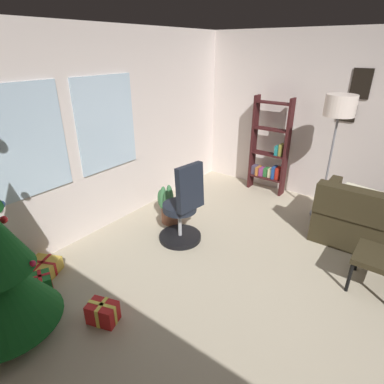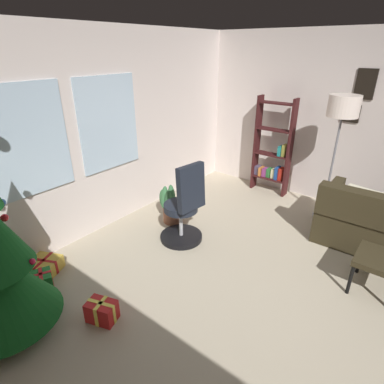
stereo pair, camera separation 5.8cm
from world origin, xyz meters
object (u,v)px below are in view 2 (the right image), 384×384
gift_box_red (102,311)px  gift_box_green (42,281)px  gift_box_gold (45,266)px  bookshelf (273,152)px  floor_lamp (342,114)px  footstool (381,262)px  office_chair (184,212)px  potted_plant (171,208)px

gift_box_red → gift_box_green: size_ratio=1.12×
gift_box_red → gift_box_gold: 1.09m
bookshelf → floor_lamp: bearing=-109.3°
gift_box_red → gift_box_gold: size_ratio=0.76×
footstool → bookshelf: (1.66, 2.00, 0.36)m
gift_box_green → floor_lamp: size_ratio=0.16×
footstool → office_chair: (-0.51, 2.18, 0.07)m
gift_box_green → bookshelf: bearing=-11.7°
gift_box_green → office_chair: bearing=-20.3°
gift_box_red → office_chair: bearing=8.9°
footstool → potted_plant: size_ratio=0.86×
gift_box_green → floor_lamp: bearing=-28.3°
potted_plant → gift_box_gold: bearing=168.3°
floor_lamp → potted_plant: floor_lamp is taller
bookshelf → potted_plant: size_ratio=2.88×
office_chair → gift_box_green: bearing=159.7°
gift_box_green → gift_box_gold: gift_box_green is taller
gift_box_green → bookshelf: size_ratio=0.17×
gift_box_gold → bookshelf: size_ratio=0.25×
bookshelf → potted_plant: (-1.89, 0.67, -0.51)m
gift_box_green → gift_box_red: bearing=-81.5°
office_chair → potted_plant: bearing=59.9°
potted_plant → floor_lamp: bearing=-48.8°
bookshelf → potted_plant: 2.07m
gift_box_green → gift_box_gold: size_ratio=0.68×
gift_box_green → potted_plant: size_ratio=0.49×
potted_plant → office_chair: bearing=-120.1°
footstool → gift_box_gold: 3.64m
gift_box_red → office_chair: size_ratio=0.28×
bookshelf → footstool: bearing=-129.8°
footstool → floor_lamp: 1.99m
gift_box_gold → potted_plant: bearing=-11.7°
footstool → gift_box_gold: size_ratio=1.18×
footstool → gift_box_green: bearing=127.6°
gift_box_gold → potted_plant: potted_plant is taller
gift_box_red → potted_plant: potted_plant is taller
office_chair → potted_plant: office_chair is taller
gift_box_red → footstool: bearing=-43.8°
gift_box_red → gift_box_gold: bearing=88.4°
gift_box_green → floor_lamp: floor_lamp is taller
gift_box_green → bookshelf: 3.94m
office_chair → potted_plant: size_ratio=1.94×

